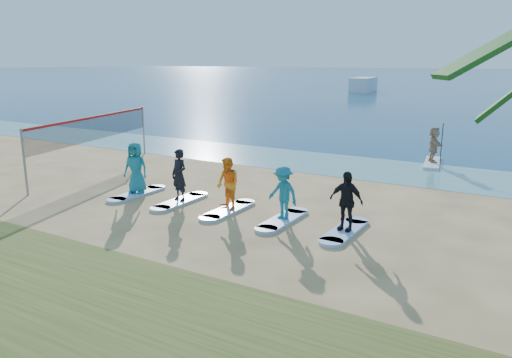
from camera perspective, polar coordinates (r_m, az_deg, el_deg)
The scene contains 16 objects.
ground at distance 15.71m, azimuth -7.14°, elevation -4.90°, with size 600.00×600.00×0.00m, color tan.
shallow_water at distance 24.56m, azimuth 8.04°, elevation 1.78°, with size 600.00×600.00×0.00m, color teal.
volleyball_net at distance 23.64m, azimuth -18.03°, elevation 5.47°, with size 2.39×8.79×2.50m.
paddleboard at distance 25.64m, azimuth 19.50°, elevation 1.75°, with size 0.70×3.00×0.12m, color silver.
paddleboarder at distance 25.48m, azimuth 19.66°, elevation 3.75°, with size 1.57×0.50×1.69m, color tan.
boat_offshore_a at distance 82.39m, azimuth 12.13°, elevation 9.74°, with size 2.83×8.08×2.19m, color silver.
surfboard_0 at distance 19.19m, azimuth -13.41°, elevation -1.63°, with size 0.70×2.20×0.09m, color #97BBEA.
student_0 at distance 18.96m, azimuth -13.57°, elevation 1.27°, with size 0.93×0.60×1.90m, color #1B7784.
surfboard_1 at distance 17.86m, azimuth -8.66°, elevation -2.54°, with size 0.70×2.20×0.09m, color #97BBEA.
student_1 at distance 17.62m, azimuth -8.77°, elevation 0.46°, with size 0.67×0.44×1.83m, color black.
surfboard_2 at distance 16.67m, azimuth -3.19°, elevation -3.56°, with size 0.70×2.20×0.09m, color #97BBEA.
student_2 at distance 16.43m, azimuth -3.23°, elevation -0.54°, with size 0.84×0.65×1.73m, color orange.
surfboard_3 at distance 15.67m, azimuth 3.07°, elevation -4.69°, with size 0.70×2.20×0.09m, color #97BBEA.
student_3 at distance 15.42m, azimuth 3.11°, elevation -1.57°, with size 1.08×0.62×1.67m, color #1B7285.
surfboard_4 at distance 14.88m, azimuth 10.10°, elevation -5.89°, with size 0.70×2.20×0.09m, color #97BBEA.
student_4 at distance 14.60m, azimuth 10.25°, elevation -2.47°, with size 1.03×0.43×1.75m, color black.
Camera 1 is at (9.25, -11.71, 4.92)m, focal length 35.00 mm.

